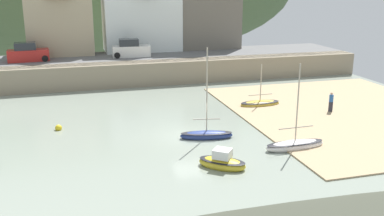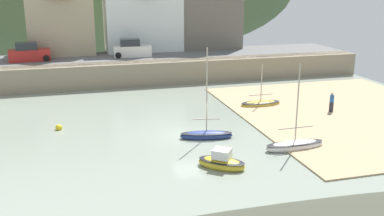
# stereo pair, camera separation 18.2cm
# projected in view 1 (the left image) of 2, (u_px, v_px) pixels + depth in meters

# --- Properties ---
(ground) EXTENTS (48.00, 41.00, 0.61)m
(ground) POSITION_uv_depth(u_px,v_px,m) (269.00, 192.00, 22.38)
(ground) COLOR gray
(quay_seawall) EXTENTS (48.00, 9.40, 2.40)m
(quay_seawall) POSITION_uv_depth(u_px,v_px,m) (146.00, 71.00, 46.73)
(quay_seawall) COLOR gray
(quay_seawall) RESTS_ON ground
(waterfront_building_left) EXTENTS (7.42, 6.24, 8.31)m
(waterfront_building_left) POSITION_uv_depth(u_px,v_px,m) (59.00, 16.00, 50.19)
(waterfront_building_left) COLOR tan
(waterfront_building_left) RESTS_ON ground
(waterfront_building_centre) EXTENTS (9.18, 5.37, 8.36)m
(waterfront_building_centre) POSITION_uv_depth(u_px,v_px,m) (141.00, 14.00, 52.64)
(waterfront_building_centre) COLOR white
(waterfront_building_centre) RESTS_ON ground
(waterfront_building_right) EXTENTS (8.74, 4.88, 10.11)m
(waterfront_building_right) POSITION_uv_depth(u_px,v_px,m) (204.00, 6.00, 54.43)
(waterfront_building_right) COLOR #6A6559
(waterfront_building_right) RESTS_ON ground
(sailboat_far_left) EXTENTS (3.00, 2.76, 1.29)m
(sailboat_far_left) POSITION_uv_depth(u_px,v_px,m) (222.00, 162.00, 25.66)
(sailboat_far_left) COLOR gold
(sailboat_far_left) RESTS_ON ground
(sailboat_white_hull) EXTENTS (3.76, 1.75, 6.42)m
(sailboat_white_hull) POSITION_uv_depth(u_px,v_px,m) (206.00, 134.00, 30.49)
(sailboat_white_hull) COLOR navy
(sailboat_white_hull) RESTS_ON ground
(sailboat_tall_mast) EXTENTS (3.63, 1.39, 3.78)m
(sailboat_tall_mast) POSITION_uv_depth(u_px,v_px,m) (260.00, 103.00, 38.47)
(sailboat_tall_mast) COLOR gold
(sailboat_tall_mast) RESTS_ON ground
(rowboat_small_beached) EXTENTS (4.12, 1.23, 5.72)m
(rowboat_small_beached) POSITION_uv_depth(u_px,v_px,m) (295.00, 145.00, 28.55)
(rowboat_small_beached) COLOR white
(rowboat_small_beached) RESTS_ON ground
(parked_car_near_slipway) EXTENTS (4.20, 1.95, 1.95)m
(parked_car_near_slipway) POSITION_uv_depth(u_px,v_px,m) (28.00, 53.00, 46.07)
(parked_car_near_slipway) COLOR #B52520
(parked_car_near_slipway) RESTS_ON ground
(parked_car_by_wall) EXTENTS (4.20, 1.95, 1.95)m
(parked_car_by_wall) POSITION_uv_depth(u_px,v_px,m) (131.00, 49.00, 48.89)
(parked_car_by_wall) COLOR white
(parked_car_by_wall) RESTS_ON ground
(person_on_slipway) EXTENTS (0.34, 0.34, 1.62)m
(person_on_slipway) POSITION_uv_depth(u_px,v_px,m) (331.00, 101.00, 36.27)
(person_on_slipway) COLOR #282833
(person_on_slipway) RESTS_ON ground
(mooring_buoy) EXTENTS (0.49, 0.49, 0.49)m
(mooring_buoy) POSITION_uv_depth(u_px,v_px,m) (59.00, 128.00, 32.22)
(mooring_buoy) COLOR yellow
(mooring_buoy) RESTS_ON ground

